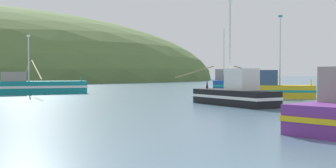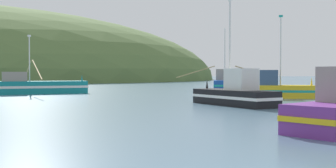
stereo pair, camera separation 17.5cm
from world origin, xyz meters
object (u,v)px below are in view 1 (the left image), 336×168
at_px(fishing_boat_yellow, 276,89).
at_px(fishing_boat_blue, 224,84).
at_px(fishing_boat_black, 235,94).
at_px(fishing_boat_teal, 29,86).

relative_size(fishing_boat_yellow, fishing_boat_blue, 0.63).
xyz_separation_m(fishing_boat_black, fishing_boat_yellow, (6.47, 7.67, 0.04)).
bearing_deg(fishing_boat_blue, fishing_boat_yellow, 18.48).
xyz_separation_m(fishing_boat_teal, fishing_boat_yellow, (23.30, -11.29, -0.00)).
distance_m(fishing_boat_yellow, fishing_boat_blue, 15.71).
bearing_deg(fishing_boat_blue, fishing_boat_teal, -61.13).
distance_m(fishing_boat_black, fishing_boat_yellow, 10.04).
bearing_deg(fishing_boat_black, fishing_boat_teal, 20.84).
relative_size(fishing_boat_black, fishing_boat_yellow, 1.01).
bearing_deg(fishing_boat_teal, fishing_boat_yellow, -39.70).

